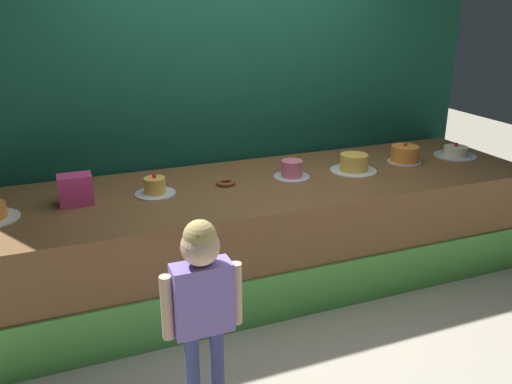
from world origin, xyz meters
The scene contains 11 objects.
ground_plane centered at (0.00, 0.00, 0.00)m, with size 12.00×12.00×0.00m, color #BCB29E.
stage_platform centered at (0.00, 0.59, 0.39)m, with size 4.20×1.20×0.78m.
curtain_backdrop centered at (0.00, 1.28, 1.39)m, with size 4.42×0.08×2.77m, color #144C38.
child_figure centered at (-0.80, -0.59, 0.69)m, with size 0.41×0.19×1.07m.
pink_box centered at (-1.27, 0.64, 0.87)m, with size 0.21×0.15×0.20m, color #E54084.
donut centered at (-0.25, 0.64, 0.79)m, with size 0.14×0.14×0.03m, color brown.
cake_left centered at (-0.76, 0.63, 0.83)m, with size 0.28×0.28×0.15m.
cake_center_left centered at (0.25, 0.61, 0.83)m, with size 0.27×0.27×0.13m.
cake_center_right centered at (0.76, 0.58, 0.84)m, with size 0.36×0.36×0.13m.
cake_right centered at (1.27, 0.63, 0.84)m, with size 0.27×0.27×0.17m.
cake_far_right centered at (1.78, 0.62, 0.81)m, with size 0.35×0.35×0.12m.
Camera 1 is at (-1.40, -2.80, 2.03)m, focal length 37.55 mm.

